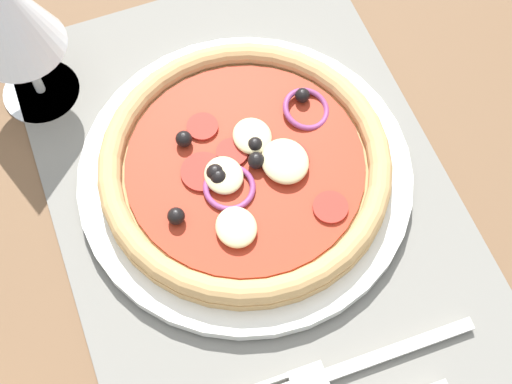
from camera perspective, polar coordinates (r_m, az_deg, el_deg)
name	(u,v)px	position (r cm, az deg, el deg)	size (l,w,h in cm)	color
ground_plane	(261,223)	(59.24, 0.35, -2.39)	(190.00, 140.00, 2.40)	brown
placemat	(261,216)	(57.96, 0.35, -1.82)	(46.20, 30.19, 0.40)	slate
plate	(244,176)	(58.69, -0.94, 1.22)	(25.98, 25.98, 1.04)	silver
pizza	(244,166)	(57.25, -0.94, 1.96)	(22.33, 22.33, 2.64)	tan
fork	(341,370)	(54.00, 6.44, -13.24)	(2.32, 18.03, 0.44)	silver
wine_glass	(6,12)	(58.48, -18.38, 12.76)	(7.20, 7.20, 14.90)	silver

